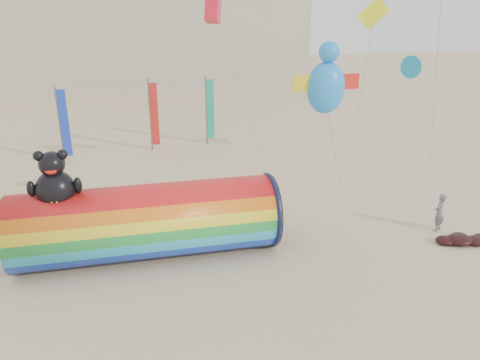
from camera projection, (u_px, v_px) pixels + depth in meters
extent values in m
plane|color=#CCB58C|center=(237.00, 242.00, 21.04)|extent=(160.00, 160.00, 0.00)
cube|color=#B7AD99|center=(57.00, 5.00, 56.94)|extent=(60.00, 15.00, 20.00)
cube|color=#28303D|center=(48.00, 0.00, 49.87)|extent=(59.50, 0.12, 17.00)
cylinder|color=red|center=(148.00, 221.00, 19.43)|extent=(10.75, 3.13, 3.13)
torus|color=#0F1438|center=(269.00, 210.00, 20.55)|extent=(0.21, 3.29, 3.29)
cylinder|color=black|center=(272.00, 209.00, 20.58)|extent=(0.05, 3.10, 3.10)
ellipsoid|color=black|center=(56.00, 190.00, 18.11)|extent=(1.53, 1.37, 1.61)
ellipsoid|color=yellow|center=(54.00, 197.00, 17.70)|extent=(0.79, 0.34, 0.69)
sphere|color=black|center=(52.00, 164.00, 17.74)|extent=(0.99, 0.99, 0.99)
sphere|color=black|center=(38.00, 156.00, 17.52)|extent=(0.39, 0.39, 0.39)
sphere|color=black|center=(62.00, 154.00, 17.70)|extent=(0.39, 0.39, 0.39)
ellipsoid|color=red|center=(51.00, 171.00, 17.42)|extent=(0.43, 0.16, 0.28)
ellipsoid|color=black|center=(31.00, 189.00, 17.79)|extent=(0.32, 0.32, 0.64)
ellipsoid|color=black|center=(78.00, 185.00, 18.15)|extent=(0.32, 0.32, 0.64)
imported|color=slate|center=(439.00, 212.00, 21.84)|extent=(0.81, 0.74, 1.85)
ellipsoid|color=#330909|center=(460.00, 240.00, 20.83)|extent=(1.17, 0.99, 0.41)
ellipsoid|color=#330909|center=(476.00, 241.00, 20.81)|extent=(0.99, 0.84, 0.34)
ellipsoid|color=#330909|center=(446.00, 240.00, 20.86)|extent=(0.91, 0.77, 0.32)
ellipsoid|color=#330909|center=(459.00, 236.00, 21.28)|extent=(0.78, 0.66, 0.27)
cylinder|color=#59595E|center=(60.00, 124.00, 30.96)|extent=(0.10, 0.10, 5.20)
cube|color=#193AC2|center=(64.00, 123.00, 31.01)|extent=(0.56, 0.06, 4.50)
cylinder|color=#59595E|center=(150.00, 115.00, 33.54)|extent=(0.10, 0.10, 5.20)
cube|color=red|center=(154.00, 114.00, 33.59)|extent=(0.56, 0.06, 4.50)
cylinder|color=#59595E|center=(206.00, 110.00, 35.15)|extent=(0.10, 0.10, 5.20)
cube|color=#17976E|center=(210.00, 109.00, 35.20)|extent=(0.56, 0.06, 4.50)
ellipsoid|color=#208BE9|center=(326.00, 88.00, 17.54)|extent=(1.48, 1.15, 1.97)
cone|color=#1793BA|center=(416.00, 66.00, 28.62)|extent=(1.37, 1.37, 1.23)
cube|color=#EEFA1A|center=(374.00, 13.00, 22.80)|extent=(0.94, 0.06, 1.32)
cube|color=red|center=(213.00, 11.00, 24.26)|extent=(0.69, 0.69, 1.11)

